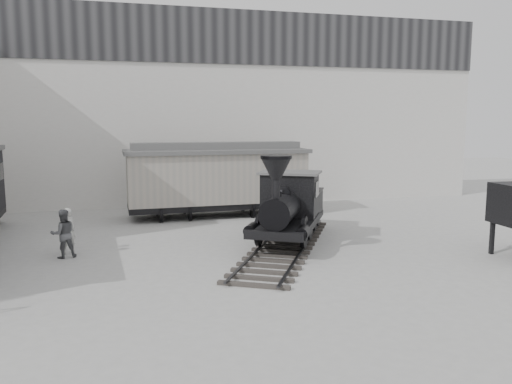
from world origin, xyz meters
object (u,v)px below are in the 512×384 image
object	(u,v)px
visitor_a	(67,231)
visitor_b	(63,234)
locomotive	(288,211)
boxcar	(217,177)

from	to	relation	value
visitor_a	visitor_b	size ratio (longest dim) A/B	0.97
locomotive	boxcar	xyz separation A→B (m)	(-1.74, 6.51, 0.67)
boxcar	visitor_a	xyz separation A→B (m)	(-6.49, -6.16, -1.13)
visitor_a	locomotive	bearing A→B (deg)	143.41
locomotive	boxcar	size ratio (longest dim) A/B	1.06
locomotive	visitor_b	bearing A→B (deg)	-150.98
boxcar	visitor_b	size ratio (longest dim) A/B	5.38
locomotive	visitor_b	distance (m)	8.31
visitor_a	boxcar	bearing A→B (deg)	-170.64
locomotive	visitor_a	size ratio (longest dim) A/B	5.84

